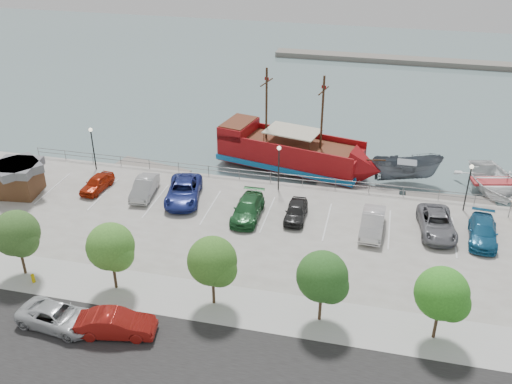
# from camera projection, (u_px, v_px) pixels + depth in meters

# --- Properties ---
(ground) EXTENTS (160.00, 160.00, 0.00)m
(ground) POSITION_uv_depth(u_px,v_px,m) (262.00, 237.00, 46.49)
(ground) COLOR slate
(street) EXTENTS (100.00, 8.00, 0.04)m
(street) POSITION_uv_depth(u_px,v_px,m) (200.00, 372.00, 32.34)
(street) COLOR black
(street) RESTS_ON land_slab
(sidewalk) EXTENTS (100.00, 4.00, 0.05)m
(sidewalk) POSITION_uv_depth(u_px,v_px,m) (229.00, 305.00, 37.47)
(sidewalk) COLOR #ADADAD
(sidewalk) RESTS_ON land_slab
(seawall_railing) EXTENTS (50.00, 0.06, 1.00)m
(seawall_railing) POSITION_uv_depth(u_px,v_px,m) (281.00, 178.00, 52.42)
(seawall_railing) COLOR slate
(seawall_railing) RESTS_ON land_slab
(far_shore) EXTENTS (40.00, 3.00, 0.80)m
(far_shore) POSITION_uv_depth(u_px,v_px,m) (399.00, 60.00, 91.24)
(far_shore) COLOR slate
(far_shore) RESTS_ON ground
(pirate_ship) EXTENTS (16.98, 7.87, 10.52)m
(pirate_ship) POSITION_uv_depth(u_px,v_px,m) (302.00, 155.00, 56.19)
(pirate_ship) COLOR maroon
(pirate_ship) RESTS_ON ground
(patrol_boat) EXTENTS (7.13, 3.92, 2.61)m
(patrol_boat) POSITION_uv_depth(u_px,v_px,m) (406.00, 171.00, 54.16)
(patrol_boat) COLOR slate
(patrol_boat) RESTS_ON ground
(speedboat) EXTENTS (7.44, 9.18, 1.68)m
(speedboat) POSITION_uv_depth(u_px,v_px,m) (493.00, 184.00, 52.89)
(speedboat) COLOR white
(speedboat) RESTS_ON ground
(dock_west) EXTENTS (8.10, 3.90, 0.45)m
(dock_west) POSITION_uv_depth(u_px,v_px,m) (153.00, 169.00, 56.96)
(dock_west) COLOR gray
(dock_west) RESTS_ON ground
(dock_mid) EXTENTS (7.66, 2.30, 0.44)m
(dock_mid) POSITION_uv_depth(u_px,v_px,m) (357.00, 192.00, 52.84)
(dock_mid) COLOR gray
(dock_mid) RESTS_ON ground
(dock_east) EXTENTS (7.87, 2.71, 0.44)m
(dock_east) POSITION_uv_depth(u_px,v_px,m) (450.00, 202.00, 51.15)
(dock_east) COLOR slate
(dock_east) RESTS_ON ground
(shed) EXTENTS (4.02, 4.02, 2.95)m
(shed) POSITION_uv_depth(u_px,v_px,m) (19.00, 178.00, 50.19)
(shed) COLOR #53331D
(shed) RESTS_ON land_slab
(street_van) EXTENTS (5.35, 2.92, 1.42)m
(street_van) POSITION_uv_depth(u_px,v_px,m) (57.00, 317.00, 35.43)
(street_van) COLOR silver
(street_van) RESTS_ON street
(street_sedan) EXTENTS (5.08, 2.55, 1.60)m
(street_sedan) POSITION_uv_depth(u_px,v_px,m) (116.00, 324.00, 34.70)
(street_sedan) COLOR maroon
(street_sedan) RESTS_ON street
(fire_hydrant) EXTENTS (0.26, 0.26, 0.74)m
(fire_hydrant) POSITION_uv_depth(u_px,v_px,m) (33.00, 278.00, 39.41)
(fire_hydrant) COLOR #D1AD04
(fire_hydrant) RESTS_ON sidewalk
(lamp_post_left) EXTENTS (0.36, 0.36, 4.28)m
(lamp_post_left) POSITION_uv_depth(u_px,v_px,m) (92.00, 141.00, 53.82)
(lamp_post_left) COLOR black
(lamp_post_left) RESTS_ON land_slab
(lamp_post_mid) EXTENTS (0.36, 0.36, 4.28)m
(lamp_post_mid) POSITION_uv_depth(u_px,v_px,m) (279.00, 160.00, 50.16)
(lamp_post_mid) COLOR black
(lamp_post_mid) RESTS_ON land_slab
(lamp_post_right) EXTENTS (0.36, 0.36, 4.28)m
(lamp_post_right) POSITION_uv_depth(u_px,v_px,m) (469.00, 179.00, 46.90)
(lamp_post_right) COLOR black
(lamp_post_right) RESTS_ON land_slab
(tree_b) EXTENTS (3.30, 3.20, 5.00)m
(tree_b) POSITION_uv_depth(u_px,v_px,m) (18.00, 235.00, 38.85)
(tree_b) COLOR #473321
(tree_b) RESTS_ON sidewalk
(tree_c) EXTENTS (3.30, 3.20, 5.00)m
(tree_c) POSITION_uv_depth(u_px,v_px,m) (112.00, 249.00, 37.43)
(tree_c) COLOR #473321
(tree_c) RESTS_ON sidewalk
(tree_d) EXTENTS (3.30, 3.20, 5.00)m
(tree_d) POSITION_uv_depth(u_px,v_px,m) (214.00, 263.00, 36.01)
(tree_d) COLOR #473321
(tree_d) RESTS_ON sidewalk
(tree_e) EXTENTS (3.30, 3.20, 5.00)m
(tree_e) POSITION_uv_depth(u_px,v_px,m) (324.00, 279.00, 34.58)
(tree_e) COLOR #473321
(tree_e) RESTS_ON sidewalk
(tree_f) EXTENTS (3.30, 3.20, 5.00)m
(tree_f) POSITION_uv_depth(u_px,v_px,m) (444.00, 296.00, 33.16)
(tree_f) COLOR #473321
(tree_f) RESTS_ON sidewalk
(parked_car_a) EXTENTS (2.00, 4.12, 1.36)m
(parked_car_a) POSITION_uv_depth(u_px,v_px,m) (97.00, 183.00, 51.20)
(parked_car_a) COLOR #A6220A
(parked_car_a) RESTS_ON land_slab
(parked_car_b) EXTENTS (2.15, 4.78, 1.52)m
(parked_car_b) POSITION_uv_depth(u_px,v_px,m) (144.00, 187.00, 50.29)
(parked_car_b) COLOR #A1A1A1
(parked_car_b) RESTS_ON land_slab
(parked_car_c) EXTENTS (3.97, 6.48, 1.68)m
(parked_car_c) POSITION_uv_depth(u_px,v_px,m) (183.00, 191.00, 49.53)
(parked_car_c) COLOR navy
(parked_car_c) RESTS_ON land_slab
(parked_car_d) EXTENTS (2.19, 5.25, 1.52)m
(parked_car_d) POSITION_uv_depth(u_px,v_px,m) (248.00, 209.00, 46.99)
(parked_car_d) COLOR #1E562A
(parked_car_d) RESTS_ON land_slab
(parked_car_e) EXTENTS (1.70, 4.11, 1.39)m
(parked_car_e) POSITION_uv_depth(u_px,v_px,m) (296.00, 211.00, 46.80)
(parked_car_e) COLOR black
(parked_car_e) RESTS_ON land_slab
(parked_car_f) EXTENTS (1.87, 5.00, 1.63)m
(parked_car_f) POSITION_uv_depth(u_px,v_px,m) (372.00, 223.00, 44.93)
(parked_car_f) COLOR silver
(parked_car_f) RESTS_ON land_slab
(parked_car_g) EXTENTS (3.19, 5.88, 1.57)m
(parked_car_g) POSITION_uv_depth(u_px,v_px,m) (437.00, 224.00, 44.94)
(parked_car_g) COLOR slate
(parked_car_g) RESTS_ON land_slab
(parked_car_h) EXTENTS (2.45, 5.25, 1.48)m
(parked_car_h) POSITION_uv_depth(u_px,v_px,m) (483.00, 232.00, 43.97)
(parked_car_h) COLOR #1A5B86
(parked_car_h) RESTS_ON land_slab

